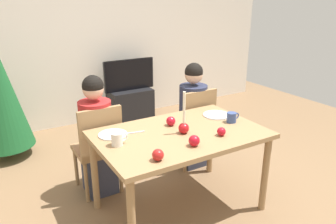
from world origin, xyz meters
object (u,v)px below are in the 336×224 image
Objects in this scene: plate_right at (216,115)px; chair_left at (99,145)px; mug_left at (117,139)px; mug_right at (232,117)px; candle_centerpiece at (184,125)px; plate_left at (113,135)px; chair_right at (194,123)px; person_right_child at (193,117)px; apple_far_edge at (221,132)px; tv_stand at (130,105)px; apple_by_left_plate at (158,155)px; tv at (129,75)px; apple_near_candle at (171,121)px; apple_by_right_mug at (194,141)px; person_left_child at (97,138)px; dining_table at (180,141)px.

chair_left is at bearing 156.91° from plate_right.
mug_right is (1.08, -0.07, -0.01)m from mug_left.
candle_centerpiece reaches higher than plate_left.
candle_centerpiece is 0.51m from mug_right.
person_right_child is (0.00, 0.03, 0.06)m from chair_right.
mug_left is at bearing -152.96° from chair_right.
person_right_child is at bearing 69.64° from apple_far_edge.
chair_left is at bearing -122.64° from tv_stand.
tv is at bearing 69.88° from apple_by_left_plate.
mug_right is (-0.05, -0.68, 0.23)m from person_right_child.
apple_near_candle is 0.95× the size of apple_by_right_mug.
apple_far_edge is (0.77, -0.87, 0.22)m from person_left_child.
mug_right reaches higher than apple_by_right_mug.
mug_left is 0.59m from apple_by_right_mug.
tv_stand is at bearing 63.80° from mug_left.
person_right_child is at bearing 90.00° from chair_right.
person_left_child and person_right_child have the same top height.
mug_right reaches higher than apple_far_edge.
plate_left is at bearing -88.78° from chair_left.
tv reaches higher than apple_far_edge.
person_left_child is 1.00× the size of person_right_child.
plate_right is at bearing -91.34° from tv.
person_right_child reaches higher than apple_by_right_mug.
apple_by_left_plate is (0.11, -0.57, 0.04)m from plate_left.
candle_centerpiece reaches higher than mug_right.
plate_left is at bearing -117.47° from tv.
person_left_child is 1.05m from apple_by_right_mug.
tv_stand is 8.87× the size of apple_far_edge.
person_right_child is 14.21× the size of apple_near_candle.
plate_right is (-0.06, -0.44, 0.24)m from chair_right.
apple_by_left_plate is at bearing -143.44° from candle_centerpiece.
mug_right is 1.50× the size of apple_by_right_mug.
apple_by_left_plate reaches higher than apple_far_edge.
person_right_child is 0.77m from apple_near_candle.
apple_by_right_mug is at bearing -97.77° from apple_near_candle.
chair_right is at bearing -89.76° from tv.
person_left_child is 0.89m from candle_centerpiece.
person_left_child is at bearing 87.11° from mug_left.
apple_near_candle reaches higher than dining_table.
plate_right is (-0.05, -2.13, 0.52)m from tv_stand.
person_right_child is at bearing 28.34° from mug_left.
candle_centerpiece is (-0.56, -0.64, 0.31)m from chair_right.
mug_right is 0.56m from apple_near_candle.
mug_left is at bearing 148.24° from apple_by_right_mug.
mug_right is at bearing -90.95° from tv_stand.
person_left_child is at bearing 96.88° from apple_by_left_plate.
apple_by_left_plate is (-0.41, -0.51, 0.00)m from apple_near_candle.
plate_left is 0.21m from mug_left.
tv is at bearing 90.00° from tv_stand.
mug_left is 0.58m from apple_near_candle.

